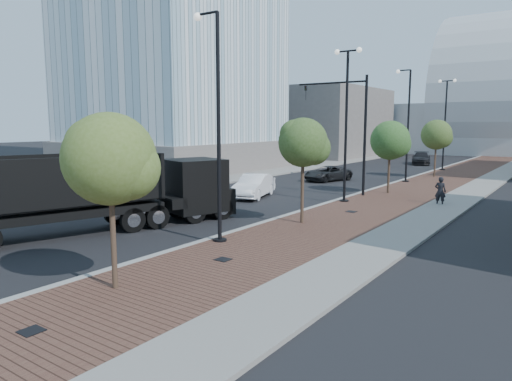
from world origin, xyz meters
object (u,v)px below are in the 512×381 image
Objects in this scene: white_sedan at (254,186)px; dark_car_mid at (328,173)px; pedestrian at (440,191)px; dump_truck at (133,196)px.

dark_car_mid is at bearing 73.60° from white_sedan.
white_sedan is 2.65× the size of pedestrian.
pedestrian reaches higher than dark_car_mid.
white_sedan is 11.59m from pedestrian.
pedestrian is at bearing 71.50° from dump_truck.
white_sedan is (-0.51, 10.62, -0.72)m from dump_truck.
dark_car_mid is 13.20m from pedestrian.
white_sedan is 10.92m from dark_car_mid.
pedestrian is (10.48, 14.28, -0.61)m from dump_truck.
white_sedan is at bearing 110.54° from dump_truck.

